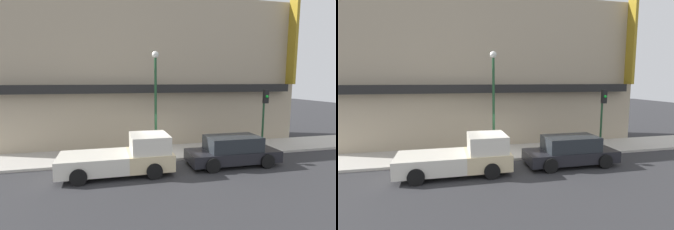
{
  "view_description": "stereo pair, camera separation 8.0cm",
  "coord_description": "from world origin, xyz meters",
  "views": [
    {
      "loc": [
        -3.07,
        -13.15,
        4.31
      ],
      "look_at": [
        0.35,
        1.22,
        2.34
      ],
      "focal_mm": 28.0,
      "sensor_mm": 36.0,
      "label": 1
    },
    {
      "loc": [
        -2.99,
        -13.17,
        4.31
      ],
      "look_at": [
        0.35,
        1.22,
        2.34
      ],
      "focal_mm": 28.0,
      "sensor_mm": 36.0,
      "label": 2
    }
  ],
  "objects": [
    {
      "name": "traffic_light",
      "position": [
        5.92,
        0.31,
        2.65
      ],
      "size": [
        0.28,
        0.42,
        3.64
      ],
      "color": "#1E4728",
      "rests_on": "sidewalk"
    },
    {
      "name": "street_lamp",
      "position": [
        -0.46,
        0.69,
        3.68
      ],
      "size": [
        0.36,
        0.36,
        5.69
      ],
      "color": "#1E4728",
      "rests_on": "sidewalk"
    },
    {
      "name": "sidewalk",
      "position": [
        0.0,
        1.53,
        0.07
      ],
      "size": [
        36.0,
        3.06,
        0.14
      ],
      "color": "#B7B2A8",
      "rests_on": "ground"
    },
    {
      "name": "building",
      "position": [
        0.02,
        4.54,
        4.77
      ],
      "size": [
        19.8,
        3.8,
        10.56
      ],
      "color": "tan",
      "rests_on": "ground"
    },
    {
      "name": "pickup_truck",
      "position": [
        -2.31,
        -1.26,
        0.79
      ],
      "size": [
        5.11,
        2.26,
        1.8
      ],
      "rotation": [
        0.0,
        0.0,
        -0.0
      ],
      "color": "beige",
      "rests_on": "ground"
    },
    {
      "name": "ground_plane",
      "position": [
        0.0,
        0.0,
        0.0
      ],
      "size": [
        80.0,
        80.0,
        0.0
      ],
      "primitive_type": "plane",
      "color": "#2D2D30"
    },
    {
      "name": "fire_hydrant",
      "position": [
        3.59,
        0.44,
        0.52
      ],
      "size": [
        0.22,
        0.22,
        0.77
      ],
      "color": "red",
      "rests_on": "sidewalk"
    },
    {
      "name": "parked_car",
      "position": [
        3.14,
        -1.26,
        0.73
      ],
      "size": [
        4.64,
        2.0,
        1.49
      ],
      "rotation": [
        0.0,
        0.0,
        0.02
      ],
      "color": "black",
      "rests_on": "ground"
    }
  ]
}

